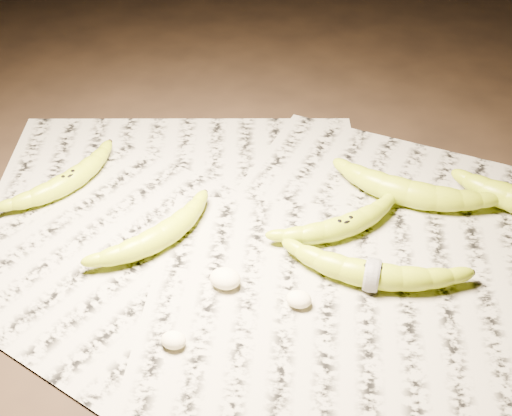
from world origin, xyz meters
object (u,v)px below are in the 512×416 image
(banana_left_a, at_px, (68,179))
(banana_center, at_px, (344,225))
(banana_left_b, at_px, (160,234))
(banana_taped, at_px, (372,273))
(banana_upper_a, at_px, (409,191))

(banana_left_a, distance_m, banana_center, 0.41)
(banana_left_b, distance_m, banana_taped, 0.28)
(banana_left_b, bearing_deg, banana_upper_a, -29.58)
(banana_left_a, relative_size, banana_upper_a, 0.88)
(banana_left_b, distance_m, banana_upper_a, 0.36)
(banana_left_a, bearing_deg, banana_upper_a, -54.40)
(banana_left_b, relative_size, banana_taped, 0.84)
(banana_taped, bearing_deg, banana_upper_a, 80.12)
(banana_center, xyz_separation_m, banana_upper_a, (0.08, 0.09, 0.00))
(banana_left_a, bearing_deg, banana_taped, -75.55)
(banana_upper_a, bearing_deg, banana_center, -122.97)
(banana_taped, bearing_deg, banana_left_b, 179.09)
(banana_left_b, bearing_deg, banana_left_a, 96.13)
(banana_upper_a, bearing_deg, banana_left_b, -143.08)
(banana_left_b, xyz_separation_m, banana_upper_a, (0.31, 0.18, 0.00))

